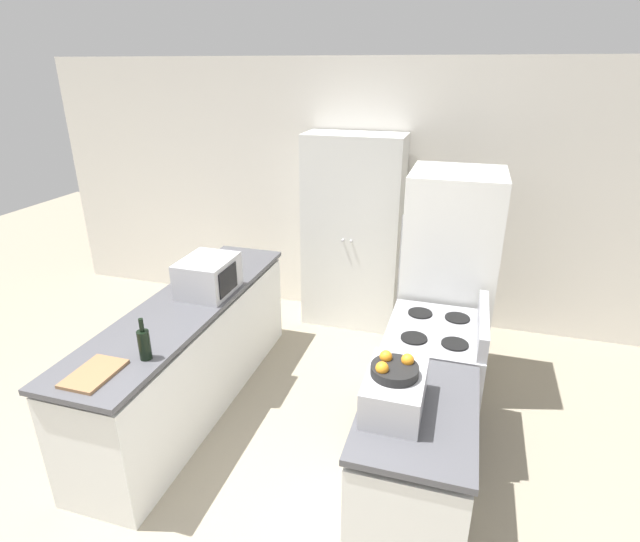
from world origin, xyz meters
TOP-DOWN VIEW (x-y plane):
  - wall_back at (0.00, 3.32)m, footprint 7.00×0.06m
  - counter_left at (-0.90, 1.32)m, footprint 0.60×2.44m
  - counter_right at (0.90, 0.58)m, footprint 0.60×0.95m
  - pantry_cabinet at (-0.03, 3.04)m, footprint 0.95×0.48m
  - stove at (0.92, 1.45)m, footprint 0.66×0.76m
  - refrigerator at (0.95, 2.23)m, footprint 0.72×0.70m
  - microwave at (-0.81, 1.53)m, footprint 0.37×0.45m
  - wine_bottle at (-0.72, 0.57)m, footprint 0.07×0.07m
  - toaster_oven at (0.78, 0.54)m, footprint 0.30×0.45m
  - fruit_bowl at (0.77, 0.54)m, footprint 0.24×0.24m
  - cutting_board at (-0.90, 0.34)m, footprint 0.23×0.34m

SIDE VIEW (x-z plane):
  - counter_left at x=-0.90m, z-range -0.01..0.87m
  - counter_right at x=0.90m, z-range -0.01..0.87m
  - stove at x=0.92m, z-range -0.07..0.97m
  - cutting_board at x=-0.90m, z-range 0.88..0.90m
  - refrigerator at x=0.95m, z-range 0.00..1.80m
  - pantry_cabinet at x=-0.03m, z-range 0.00..1.93m
  - toaster_oven at x=0.78m, z-range 0.88..1.09m
  - wine_bottle at x=-0.72m, z-range 0.85..1.12m
  - microwave at x=-0.81m, z-range 0.88..1.16m
  - fruit_bowl at x=0.77m, z-range 1.07..1.17m
  - wall_back at x=0.00m, z-range 0.00..2.60m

